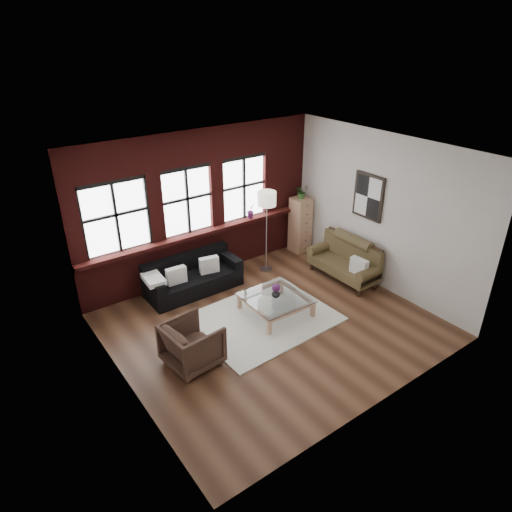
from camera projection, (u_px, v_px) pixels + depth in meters
floor at (271, 324)px, 8.49m from camera, size 5.50×5.50×0.00m
ceiling at (274, 154)px, 7.04m from camera, size 5.50×5.50×0.00m
wall_back at (199, 205)px, 9.57m from camera, size 5.50×0.00×5.50m
wall_front at (389, 314)px, 5.96m from camera, size 5.50×0.00×5.50m
wall_left at (115, 298)px, 6.32m from camera, size 0.00×5.00×5.00m
wall_right at (379, 212)px, 9.20m from camera, size 0.00×5.00×5.00m
brick_backwall at (200, 206)px, 9.52m from camera, size 5.50×0.12×3.20m
sill_ledge at (204, 232)px, 9.71m from camera, size 5.50×0.30×0.08m
window_left at (116, 218)px, 8.52m from camera, size 1.38×0.10×1.50m
window_mid at (187, 202)px, 9.30m from camera, size 1.38×0.10×1.50m
window_right at (243, 189)px, 10.04m from camera, size 1.38×0.10×1.50m
wall_poster at (368, 197)px, 9.29m from camera, size 0.05×0.74×0.94m
shag_rug at (263, 319)px, 8.63m from camera, size 2.61×2.09×0.03m
dark_sofa at (193, 276)px, 9.41m from camera, size 1.97×0.80×0.71m
pillow_a at (176, 275)px, 9.03m from camera, size 0.41×0.16×0.34m
pillow_b at (209, 265)px, 9.42m from camera, size 0.42×0.22×0.34m
vintage_settee at (343, 261)px, 9.80m from camera, size 0.74×1.66×0.89m
pillow_settee at (359, 266)px, 9.34m from camera, size 0.18×0.39×0.34m
armchair at (192, 344)px, 7.35m from camera, size 0.91×0.89×0.76m
coffee_table at (276, 305)px, 8.73m from camera, size 1.17×1.17×0.38m
vase at (276, 293)px, 8.61m from camera, size 0.19×0.19×0.17m
flowers at (276, 288)px, 8.56m from camera, size 0.16×0.16×0.16m
drawer_chest at (300, 225)px, 10.98m from camera, size 0.41×0.41×1.35m
potted_plant_top at (302, 192)px, 10.60m from camera, size 0.30×0.26×0.33m
floor_lamp at (266, 229)px, 9.93m from camera, size 0.40×0.40×2.00m
sill_plant at (251, 211)px, 10.23m from camera, size 0.21×0.18×0.35m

